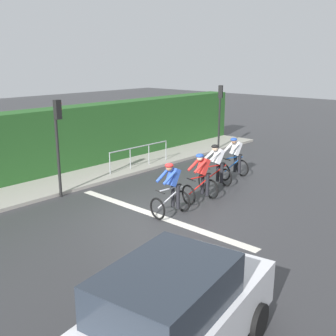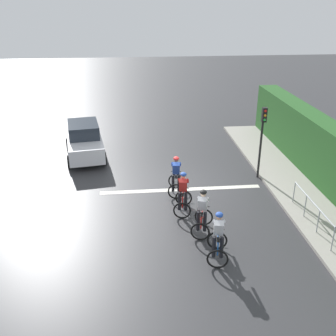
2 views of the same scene
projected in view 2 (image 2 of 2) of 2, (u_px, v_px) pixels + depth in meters
name	position (u px, v px, depth m)	size (l,w,h in m)	color
ground_plane	(181.00, 189.00, 17.34)	(80.00, 80.00, 0.00)	#333335
sidewalk_kerb	(315.00, 204.00, 15.97)	(2.80, 20.32, 0.12)	#9E998E
road_marking_stop_line	(181.00, 189.00, 17.27)	(7.00, 0.30, 0.01)	silver
cyclist_lead	(218.00, 238.00, 12.42)	(0.88, 1.19, 1.66)	black
cyclist_second	(202.00, 213.00, 13.82)	(0.97, 1.23, 1.66)	black
cyclist_mid	(183.00, 194.00, 15.15)	(0.88, 1.19, 1.66)	black
cyclist_fourth	(176.00, 177.00, 16.60)	(0.80, 1.15, 1.66)	black
car_white	(84.00, 141.00, 20.47)	(2.35, 4.31, 1.76)	silver
traffic_light_near_crossing	(262.00, 132.00, 17.52)	(0.21, 0.31, 3.34)	black
pedestrian_railing_kerbside	(312.00, 208.00, 14.20)	(0.08, 3.36, 1.03)	#999EA3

